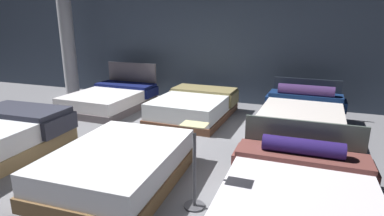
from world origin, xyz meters
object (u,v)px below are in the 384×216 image
bed_3 (111,99)px  bed_5 (302,115)px  bed_2 (299,195)px  support_pillar (67,33)px  bed_1 (119,165)px  price_sign (194,176)px  bed_4 (194,106)px

bed_3 → bed_5: size_ratio=1.01×
bed_2 → bed_5: size_ratio=0.93×
bed_2 → support_pillar: support_pillar is taller
bed_2 → support_pillar: size_ratio=0.58×
bed_1 → bed_5: (2.22, 3.05, 0.04)m
bed_1 → price_sign: price_sign is taller
bed_2 → bed_1: bearing=-178.6°
bed_4 → price_sign: (1.17, -3.27, 0.14)m
support_pillar → price_sign: bearing=-38.0°
bed_1 → bed_4: bearing=88.6°
bed_2 → support_pillar: bearing=148.9°
bed_4 → price_sign: size_ratio=2.16×
bed_1 → price_sign: 1.17m
support_pillar → bed_4: bearing=-10.6°
bed_2 → bed_5: bearing=90.2°
bed_5 → bed_4: bearing=-177.4°
bed_2 → bed_4: bearing=127.1°
bed_1 → price_sign: bearing=-13.1°
bed_5 → price_sign: bearing=-105.7°
bed_1 → bed_5: bearing=51.8°
bed_2 → bed_4: (-2.28, 2.99, 0.03)m
bed_2 → bed_3: bearing=145.7°
bed_3 → bed_4: 2.17m
price_sign → bed_4: bearing=109.7°
bed_1 → bed_3: bed_3 is taller
bed_3 → bed_4: (2.17, -0.02, 0.02)m
bed_3 → bed_5: 4.43m
bed_2 → price_sign: (-1.11, -0.28, 0.16)m
bed_4 → bed_1: bearing=-87.3°
price_sign → bed_1: bearing=169.1°
bed_4 → bed_5: bearing=1.9°
bed_3 → price_sign: 4.70m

